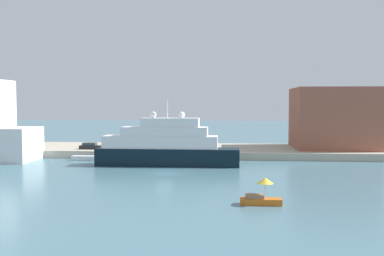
% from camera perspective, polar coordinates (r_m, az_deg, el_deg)
% --- Properties ---
extents(ground, '(400.00, 400.00, 0.00)m').
position_cam_1_polar(ground, '(67.07, -3.64, -5.94)').
color(ground, slate).
extents(quay_dock, '(110.00, 18.80, 1.44)m').
position_cam_1_polar(quay_dock, '(91.94, -1.24, -2.96)').
color(quay_dock, '#ADA38E').
rests_on(quay_dock, ground).
extents(large_yacht, '(24.55, 4.16, 11.37)m').
position_cam_1_polar(large_yacht, '(74.77, -3.50, -2.45)').
color(large_yacht, black).
rests_on(large_yacht, ground).
extents(small_motorboat, '(4.37, 1.76, 2.91)m').
position_cam_1_polar(small_motorboat, '(47.11, 9.07, -8.69)').
color(small_motorboat, '#C66019').
rests_on(small_motorboat, ground).
extents(work_barge, '(4.80, 1.42, 0.86)m').
position_cam_1_polar(work_barge, '(84.02, -13.92, -3.86)').
color(work_barge, silver).
rests_on(work_barge, ground).
extents(harbor_building, '(15.90, 15.31, 12.45)m').
position_cam_1_polar(harbor_building, '(94.53, 17.96, 1.27)').
color(harbor_building, '#93513D').
rests_on(harbor_building, quay_dock).
extents(parked_car, '(4.37, 1.83, 1.29)m').
position_cam_1_polar(parked_car, '(90.26, -13.17, -2.35)').
color(parked_car, black).
rests_on(parked_car, quay_dock).
extents(person_figure, '(0.36, 0.36, 1.81)m').
position_cam_1_polar(person_figure, '(88.90, -9.42, -2.21)').
color(person_figure, '#4C4C4C').
rests_on(person_figure, quay_dock).
extents(mooring_bollard, '(0.46, 0.46, 0.75)m').
position_cam_1_polar(mooring_bollard, '(84.24, -3.66, -2.80)').
color(mooring_bollard, black).
rests_on(mooring_bollard, quay_dock).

